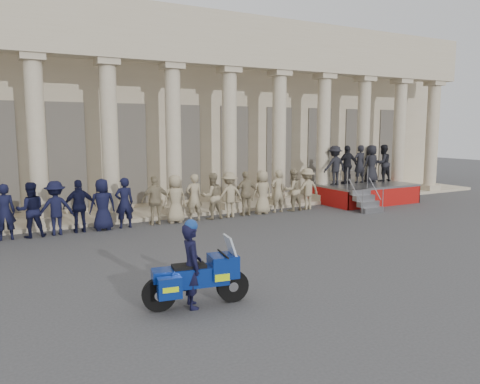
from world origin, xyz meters
name	(u,v)px	position (x,y,z in m)	size (l,w,h in m)	color
ground	(238,272)	(0.00, 0.00, 0.00)	(90.00, 90.00, 0.00)	#3B3B3D
building	(104,112)	(0.00, 14.74, 4.52)	(40.00, 12.50, 9.00)	tan
officer_rank	(82,206)	(-2.65, 6.75, 0.95)	(20.63, 0.72, 1.89)	black
reviewing_stand	(360,171)	(10.85, 7.25, 1.57)	(4.64, 4.36, 2.85)	gray
motorcycle	(198,277)	(-1.85, -1.68, 0.63)	(2.26, 1.04, 1.46)	black
rider	(191,264)	(-1.98, -1.67, 0.92)	(0.52, 0.71, 1.86)	black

